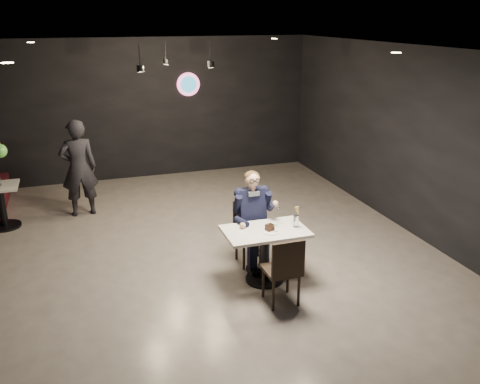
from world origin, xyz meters
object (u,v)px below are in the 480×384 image
object	(u,v)px
main_table	(265,255)
sundae_glass	(296,221)
chair_far	(251,234)
side_table	(2,206)
passerby	(79,168)
chair_near	(281,269)
seated_man	(251,217)

from	to	relation	value
main_table	sundae_glass	distance (m)	0.63
main_table	chair_far	bearing A→B (deg)	90.00
main_table	side_table	distance (m)	4.73
passerby	main_table	bearing A→B (deg)	119.08
chair_far	sundae_glass	size ratio (longest dim) A/B	5.52
passerby	chair_near	bearing A→B (deg)	115.00
sundae_glass	side_table	distance (m)	5.10
main_table	chair_far	xyz separation A→B (m)	(0.00, 0.55, 0.09)
chair_far	chair_near	world-z (taller)	same
chair_near	sundae_glass	xyz separation A→B (m)	(0.42, 0.53, 0.37)
sundae_glass	passerby	xyz separation A→B (m)	(-2.69, 3.35, 0.04)
main_table	passerby	xyz separation A→B (m)	(-2.26, 3.32, 0.50)
sundae_glass	side_table	world-z (taller)	sundae_glass
chair_near	passerby	bearing A→B (deg)	120.11
chair_far	seated_man	distance (m)	0.26
side_table	passerby	size ratio (longest dim) A/B	0.43
chair_far	side_table	world-z (taller)	chair_far
sundae_glass	passerby	size ratio (longest dim) A/B	0.10
sundae_glass	seated_man	bearing A→B (deg)	126.07
side_table	main_table	bearing A→B (deg)	-41.16
main_table	seated_man	distance (m)	0.65
chair_near	passerby	world-z (taller)	passerby
chair_near	passerby	size ratio (longest dim) A/B	0.53
main_table	chair_far	distance (m)	0.56
seated_man	sundae_glass	distance (m)	0.73
passerby	side_table	bearing A→B (deg)	3.71
seated_man	passerby	bearing A→B (deg)	129.30
chair_far	sundae_glass	bearing A→B (deg)	-53.93
side_table	passerby	distance (m)	1.40
chair_far	main_table	bearing A→B (deg)	-90.00
side_table	chair_far	bearing A→B (deg)	-35.74
main_table	sundae_glass	world-z (taller)	sundae_glass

